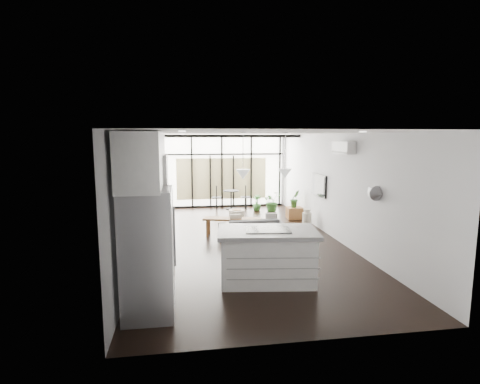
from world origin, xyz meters
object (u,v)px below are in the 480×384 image
object	(u,v)px
milk_can	(307,218)
pouf	(237,216)
console_bench	(232,227)
island	(267,256)
fridge	(148,253)
sofa	(252,224)
tv	(319,185)

from	to	relation	value
milk_can	pouf	bearing A→B (deg)	156.23
console_bench	pouf	distance (m)	1.65
island	milk_can	world-z (taller)	island
fridge	console_bench	bearing A→B (deg)	66.81
sofa	tv	bearing A→B (deg)	-167.45
fridge	tv	bearing A→B (deg)	47.08
fridge	sofa	size ratio (longest dim) A/B	1.10
pouf	milk_can	world-z (taller)	milk_can
fridge	milk_can	distance (m)	6.63
island	milk_can	distance (m)	4.62
island	console_bench	world-z (taller)	island
console_bench	milk_can	distance (m)	2.49
console_bench	milk_can	xyz separation A→B (m)	(2.39, 0.71, 0.02)
sofa	milk_can	xyz separation A→B (m)	(1.85, 0.83, -0.07)
console_bench	milk_can	world-z (taller)	milk_can
fridge	sofa	world-z (taller)	fridge
pouf	tv	world-z (taller)	tv
milk_can	tv	world-z (taller)	tv
tv	sofa	bearing A→B (deg)	-163.36
sofa	pouf	bearing A→B (deg)	-88.36
tv	console_bench	bearing A→B (deg)	-168.96
island	tv	size ratio (longest dim) A/B	1.66
fridge	milk_can	xyz separation A→B (m)	(4.25, 5.05, -0.70)
console_bench	tv	xyz separation A→B (m)	(2.65, 0.52, 1.05)
milk_can	console_bench	bearing A→B (deg)	-163.35
pouf	sofa	bearing A→B (deg)	-84.27
fridge	tv	xyz separation A→B (m)	(4.51, 4.85, 0.33)
sofa	console_bench	world-z (taller)	sofa
island	pouf	size ratio (longest dim) A/B	3.59
island	fridge	distance (m)	2.34
island	milk_can	xyz separation A→B (m)	(2.17, 4.07, -0.23)
pouf	fridge	bearing A→B (deg)	-110.52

